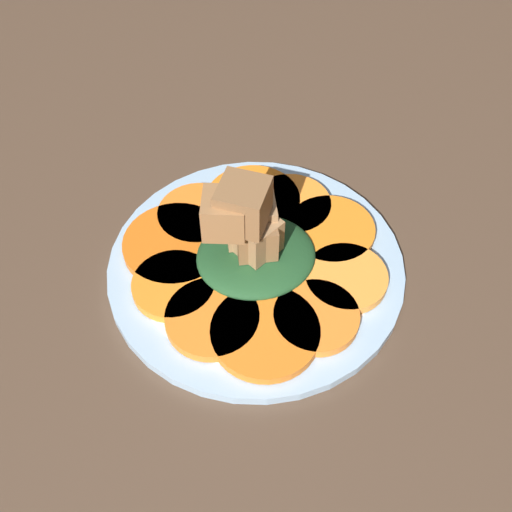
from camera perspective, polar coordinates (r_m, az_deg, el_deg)
The scene contains 14 objects.
table_slab at distance 60.83cm, azimuth -0.00°, elevation -1.83°, with size 120.00×120.00×2.00cm, color #4C3828.
plate at distance 59.62cm, azimuth -0.00°, elevation -0.95°, with size 27.41×27.41×1.05cm.
carrot_slice_0 at distance 62.70cm, azimuth -5.18°, elevation 3.69°, with size 7.84×7.84×0.92cm, color orange.
carrot_slice_1 at distance 60.44cm, azimuth -7.17°, elevation 1.04°, with size 9.85×9.85×0.92cm, color orange.
carrot_slice_2 at distance 57.50cm, azimuth -7.33°, elevation -2.60°, with size 7.45×7.45×0.92cm, color orange.
carrot_slice_3 at distance 55.18cm, azimuth -3.91°, elevation -5.53°, with size 8.14×8.14×0.92cm, color orange.
carrot_slice_4 at distance 54.29cm, azimuth 0.82°, elevation -6.80°, with size 9.32×9.32×0.92cm, color orange.
carrot_slice_5 at distance 55.36cm, azimuth 5.38°, elevation -5.42°, with size 7.43×7.43×0.92cm, color orange.
carrot_slice_6 at distance 58.09cm, azimuth 8.02°, elevation -1.94°, with size 7.48×7.48×0.92cm, color orange.
carrot_slice_7 at distance 61.51cm, azimuth 6.66°, elevation 2.28°, with size 8.40×8.40×0.92cm, color orange.
carrot_slice_8 at distance 63.38cm, azimuth 3.09°, elevation 4.52°, with size 7.97×7.97×0.92cm, color orange.
carrot_slice_9 at distance 63.69cm, azimuth -0.29°, elevation 4.91°, with size 9.38×9.38×0.92cm, color orange.
center_pile at distance 56.61cm, azimuth -0.43°, elevation 1.81°, with size 10.94×9.84×10.10cm.
fork at distance 62.19cm, azimuth -1.08°, elevation 3.08°, with size 19.03×5.96×0.40cm.
Camera 1 is at (9.40, 35.35, 49.60)cm, focal length 45.00 mm.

